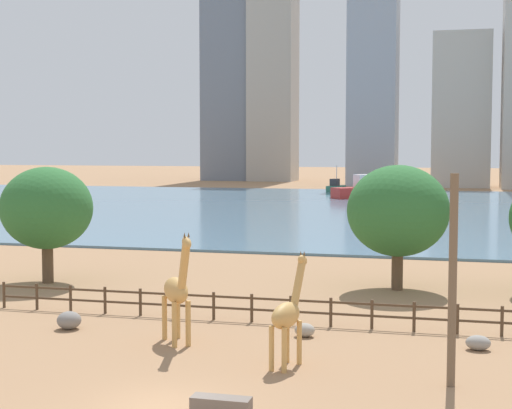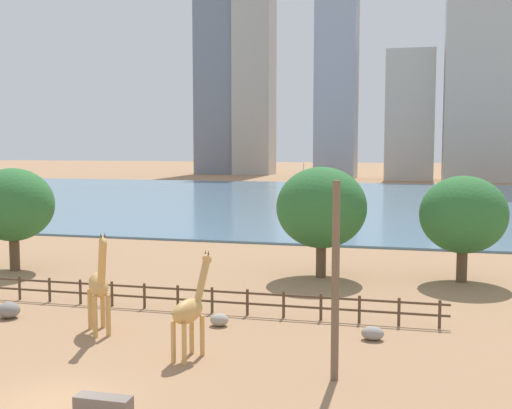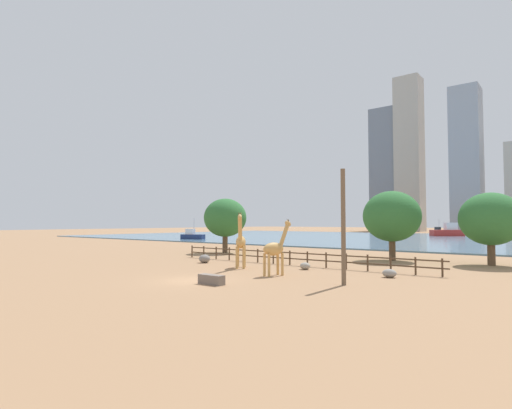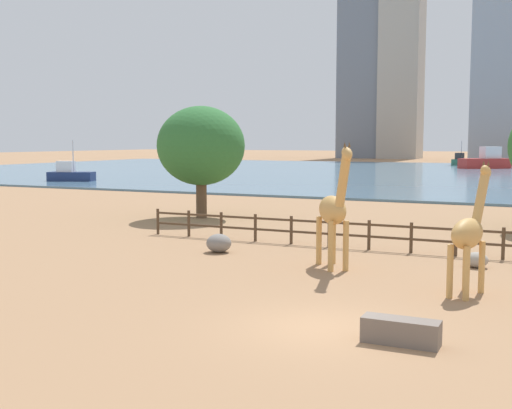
% 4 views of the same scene
% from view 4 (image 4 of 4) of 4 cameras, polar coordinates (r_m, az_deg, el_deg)
% --- Properties ---
extents(giraffe_tall, '(2.20, 2.65, 4.71)m').
position_cam_4_polar(giraffe_tall, '(23.84, 6.93, -0.49)').
color(giraffe_tall, tan).
rests_on(giraffe_tall, ground).
extents(giraffe_companion, '(1.13, 2.72, 4.12)m').
position_cam_4_polar(giraffe_companion, '(20.71, 18.42, -2.39)').
color(giraffe_companion, tan).
rests_on(giraffe_companion, ground).
extents(boulder_near_fence, '(1.07, 1.05, 0.79)m').
position_cam_4_polar(boulder_near_fence, '(27.37, -3.32, -3.45)').
color(boulder_near_fence, gray).
rests_on(boulder_near_fence, ground).
extents(boulder_by_pole, '(0.86, 0.77, 0.58)m').
position_cam_4_polar(boulder_by_pole, '(25.48, 19.00, -4.68)').
color(boulder_by_pole, gray).
rests_on(boulder_by_pole, ground).
extents(feeding_trough, '(1.80, 0.60, 0.60)m').
position_cam_4_polar(feeding_trough, '(15.64, 12.75, -10.94)').
color(feeding_trough, '#72665B').
rests_on(feeding_trough, ground).
extents(enclosure_fence, '(26.12, 0.14, 1.30)m').
position_cam_4_polar(enclosure_fence, '(27.90, 13.86, -2.69)').
color(enclosure_fence, '#4C3826').
rests_on(enclosure_fence, ground).
extents(tree_right_tall, '(5.37, 5.37, 6.85)m').
position_cam_4_polar(tree_right_tall, '(39.45, -4.91, 5.19)').
color(tree_right_tall, brown).
rests_on(tree_right_tall, ground).
extents(boat_ferry, '(8.23, 7.28, 3.58)m').
position_cam_4_polar(boat_ferry, '(112.41, 19.75, 3.67)').
color(boat_ferry, '#B22D28').
rests_on(boat_ferry, harbor_water).
extents(boat_tug, '(5.43, 3.40, 4.60)m').
position_cam_4_polar(boat_tug, '(75.60, -16.19, 2.61)').
color(boat_tug, navy).
rests_on(boat_tug, harbor_water).
extents(boat_barge, '(2.86, 5.31, 4.53)m').
position_cam_4_polar(boat_barge, '(129.50, 17.71, 3.75)').
color(boat_barge, '#337259').
rests_on(boat_barge, harbor_water).
extents(skyline_tower_glass, '(9.71, 10.52, 52.31)m').
position_cam_4_polar(skyline_tower_glass, '(157.06, 20.62, 13.17)').
color(skyline_tower_glass, '#939EAD').
rests_on(skyline_tower_glass, ground).
extents(skyline_block_left, '(14.12, 14.72, 54.68)m').
position_cam_4_polar(skyline_block_left, '(183.07, 10.06, 12.70)').
color(skyline_block_left, slate).
rests_on(skyline_block_left, ground).
extents(skyline_block_right, '(10.45, 9.67, 66.23)m').
position_cam_4_polar(skyline_block_right, '(177.88, 12.88, 14.73)').
color(skyline_block_right, '#ADA89E').
rests_on(skyline_block_right, ground).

